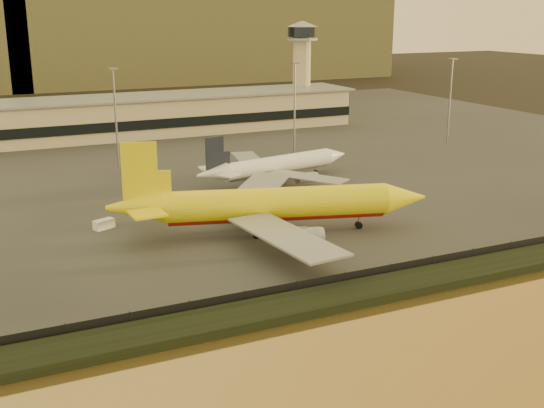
# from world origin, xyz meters

# --- Properties ---
(ground) EXTENTS (900.00, 900.00, 0.00)m
(ground) POSITION_xyz_m (0.00, 0.00, 0.00)
(ground) COLOR black
(ground) RESTS_ON ground
(embankment) EXTENTS (320.00, 7.00, 1.40)m
(embankment) POSITION_xyz_m (0.00, -17.00, 0.70)
(embankment) COLOR black
(embankment) RESTS_ON ground
(tarmac) EXTENTS (320.00, 220.00, 0.20)m
(tarmac) POSITION_xyz_m (0.00, 95.00, 0.10)
(tarmac) COLOR #2D2D2D
(tarmac) RESTS_ON ground
(perimeter_fence) EXTENTS (300.00, 0.05, 2.20)m
(perimeter_fence) POSITION_xyz_m (0.00, -13.00, 1.30)
(perimeter_fence) COLOR black
(perimeter_fence) RESTS_ON tarmac
(terminal_building) EXTENTS (202.00, 25.00, 12.60)m
(terminal_building) POSITION_xyz_m (-14.52, 125.55, 6.25)
(terminal_building) COLOR tan
(terminal_building) RESTS_ON tarmac
(control_tower) EXTENTS (11.20, 11.20, 35.50)m
(control_tower) POSITION_xyz_m (70.00, 131.00, 21.66)
(control_tower) COLOR tan
(control_tower) RESTS_ON tarmac
(apron_light_masts) EXTENTS (152.20, 12.20, 25.40)m
(apron_light_masts) POSITION_xyz_m (15.00, 75.00, 15.70)
(apron_light_masts) COLOR slate
(apron_light_masts) RESTS_ON tarmac
(dhl_cargo_jet) EXTENTS (57.81, 55.29, 17.55)m
(dhl_cargo_jet) POSITION_xyz_m (2.91, 14.54, 5.44)
(dhl_cargo_jet) COLOR yellow
(dhl_cargo_jet) RESTS_ON tarmac
(white_narrowbody_jet) EXTENTS (43.19, 41.56, 12.46)m
(white_narrowbody_jet) POSITION_xyz_m (20.84, 49.77, 3.92)
(white_narrowbody_jet) COLOR white
(white_narrowbody_jet) RESTS_ON tarmac
(gse_vehicle_yellow) EXTENTS (4.38, 2.19, 1.92)m
(gse_vehicle_yellow) POSITION_xyz_m (18.92, 29.33, 1.16)
(gse_vehicle_yellow) COLOR yellow
(gse_vehicle_yellow) RESTS_ON tarmac
(gse_vehicle_white) EXTENTS (4.27, 3.13, 1.75)m
(gse_vehicle_white) POSITION_xyz_m (-24.30, 30.09, 1.08)
(gse_vehicle_white) COLOR white
(gse_vehicle_white) RESTS_ON tarmac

